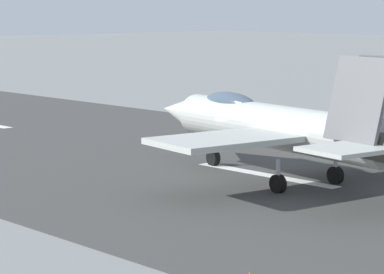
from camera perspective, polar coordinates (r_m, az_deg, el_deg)
ground_plane at (r=39.82m, az=3.91°, el=-2.34°), size 400.00×400.00×0.00m
runway_strip at (r=39.80m, az=3.93°, el=-2.33°), size 240.00×26.00×0.02m
fighter_jet at (r=37.51m, az=5.71°, el=0.73°), size 17.10×13.38×5.62m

